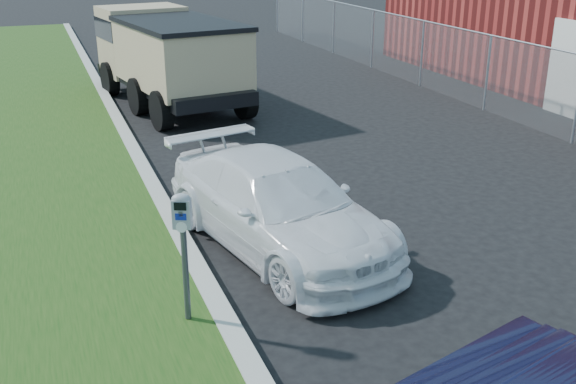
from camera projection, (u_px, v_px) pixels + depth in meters
name	position (u px, v px, depth m)	size (l,w,h in m)	color
ground	(420.00, 279.00, 8.45)	(120.00, 120.00, 0.00)	black
chainlink_fence	(489.00, 58.00, 16.08)	(0.06, 30.06, 30.00)	slate
parking_meter	(183.00, 230.00, 6.96)	(0.24, 0.20, 1.45)	#3F4247
white_wagon	(278.00, 204.00, 9.16)	(1.71, 4.21, 1.22)	white
dump_truck	(166.00, 53.00, 16.72)	(3.06, 6.01, 2.25)	black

